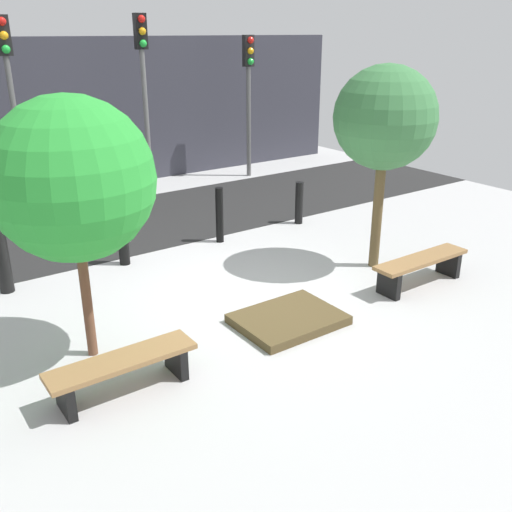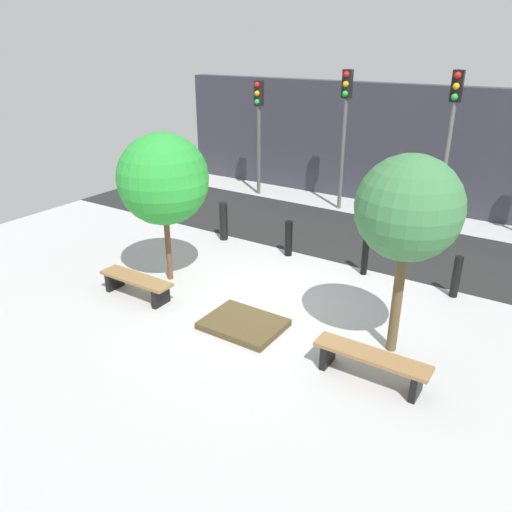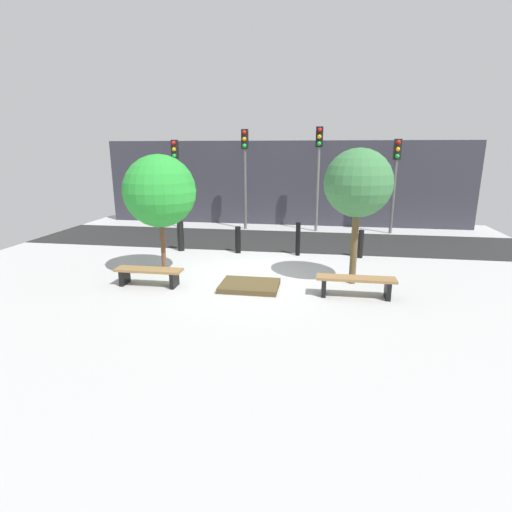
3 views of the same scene
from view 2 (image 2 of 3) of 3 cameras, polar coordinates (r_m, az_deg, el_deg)
name	(u,v)px [view 2 (image 2 of 3)]	position (r m, az deg, el deg)	size (l,w,h in m)	color
ground_plane	(271,306)	(9.95, 1.68, -5.72)	(18.00, 18.00, 0.00)	#AFAFAF
road_strip	(358,238)	(13.58, 11.54, 2.07)	(18.00, 3.56, 0.01)	#242424
building_facade	(407,147)	(16.32, 16.91, 11.83)	(16.20, 0.50, 3.67)	#33333D
bench_left	(136,283)	(10.45, -13.51, -2.97)	(1.67, 0.43, 0.44)	black
bench_right	(371,361)	(7.98, 13.01, -11.64)	(1.80, 0.41, 0.47)	black
planter_bed	(243,324)	(9.23, -1.44, -7.79)	(1.42, 1.08, 0.12)	#4D3E23
tree_behind_left_bench	(163,179)	(10.44, -10.57, 8.60)	(1.88, 1.88, 3.19)	brown
tree_behind_right_bench	(409,209)	(7.90, 17.03, 5.12)	(1.64, 1.64, 3.34)	brown
bollard_far_left	(224,221)	(13.08, -3.73, 3.98)	(0.21, 0.21, 1.00)	black
bollard_left	(289,238)	(12.09, 3.74, 2.01)	(0.18, 0.18, 0.87)	black
bollard_center	(365,252)	(11.31, 12.39, 0.44)	(0.15, 0.15, 1.07)	black
bollard_right	(456,277)	(10.89, 21.91, -2.22)	(0.17, 0.17, 0.89)	black
traffic_light_west	(259,117)	(16.74, 0.30, 15.55)	(0.28, 0.27, 3.69)	#525252
traffic_light_mid_west	(345,116)	(15.31, 10.12, 15.44)	(0.28, 0.27, 4.09)	#565656
traffic_light_mid_east	(451,123)	(14.39, 21.42, 13.93)	(0.28, 0.27, 4.17)	slate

